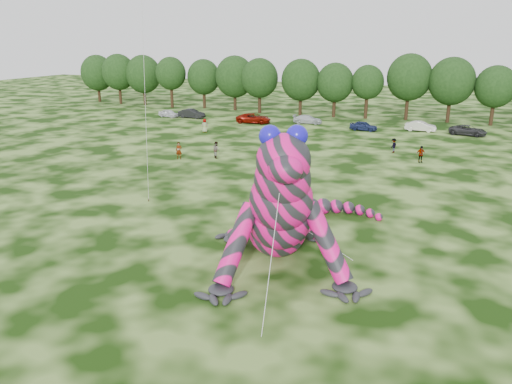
{
  "coord_description": "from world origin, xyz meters",
  "views": [
    {
      "loc": [
        15.31,
        -25.92,
        12.85
      ],
      "look_at": [
        4.59,
        0.49,
        4.0
      ],
      "focal_mm": 35.0,
      "sensor_mm": 36.0,
      "label": 1
    }
  ],
  "objects_px": {
    "tree_2": "(144,80)",
    "spectator_1": "(216,150)",
    "tree_5": "(235,83)",
    "car_2": "(254,118)",
    "tree_0": "(98,78)",
    "tree_6": "(260,86)",
    "tree_1": "(119,79)",
    "car_5": "(421,126)",
    "tree_4": "(204,84)",
    "spectator_4": "(205,126)",
    "tree_11": "(451,90)",
    "tree_3": "(171,82)",
    "car_6": "(468,130)",
    "spectator_3": "(421,154)",
    "car_4": "(364,126)",
    "tree_8": "(335,90)",
    "tree_12": "(494,96)",
    "car_1": "(192,114)",
    "car_0": "(169,113)",
    "spectator_0": "(179,151)",
    "tree_7": "(301,87)",
    "inflatable_gecko": "(276,184)",
    "tree_9": "(367,92)",
    "car_3": "(308,119)",
    "spectator_2": "(393,145)",
    "tree_10": "(408,87)"
  },
  "relations": [
    {
      "from": "tree_4",
      "to": "tree_5",
      "type": "bearing_deg",
      "value": -2.43
    },
    {
      "from": "tree_0",
      "to": "car_1",
      "type": "relative_size",
      "value": 2.1
    },
    {
      "from": "tree_1",
      "to": "car_5",
      "type": "xyz_separation_m",
      "value": [
        58.84,
        -9.53,
        -4.2
      ]
    },
    {
      "from": "tree_11",
      "to": "car_1",
      "type": "distance_m",
      "value": 41.43
    },
    {
      "from": "tree_11",
      "to": "car_1",
      "type": "bearing_deg",
      "value": -164.17
    },
    {
      "from": "tree_4",
      "to": "inflatable_gecko",
      "type": "bearing_deg",
      "value": -58.45
    },
    {
      "from": "inflatable_gecko",
      "to": "tree_6",
      "type": "bearing_deg",
      "value": 88.24
    },
    {
      "from": "spectator_0",
      "to": "spectator_4",
      "type": "xyz_separation_m",
      "value": [
        -4.97,
        15.55,
        0.01
      ]
    },
    {
      "from": "tree_4",
      "to": "spectator_4",
      "type": "distance_m",
      "value": 25.7
    },
    {
      "from": "car_6",
      "to": "spectator_3",
      "type": "xyz_separation_m",
      "value": [
        -4.71,
        -18.76,
        0.22
      ]
    },
    {
      "from": "spectator_1",
      "to": "tree_3",
      "type": "bearing_deg",
      "value": -7.56
    },
    {
      "from": "tree_7",
      "to": "spectator_1",
      "type": "distance_m",
      "value": 34.38
    },
    {
      "from": "tree_11",
      "to": "car_2",
      "type": "distance_m",
      "value": 30.92
    },
    {
      "from": "inflatable_gecko",
      "to": "tree_6",
      "type": "relative_size",
      "value": 1.83
    },
    {
      "from": "tree_0",
      "to": "spectator_3",
      "type": "distance_m",
      "value": 73.25
    },
    {
      "from": "tree_6",
      "to": "tree_11",
      "type": "xyz_separation_m",
      "value": [
        31.34,
        1.51,
        0.29
      ]
    },
    {
      "from": "spectator_1",
      "to": "tree_10",
      "type": "bearing_deg",
      "value": -69.95
    },
    {
      "from": "tree_8",
      "to": "spectator_1",
      "type": "bearing_deg",
      "value": -98.19
    },
    {
      "from": "tree_1",
      "to": "tree_8",
      "type": "distance_m",
      "value": 44.15
    },
    {
      "from": "tree_11",
      "to": "car_5",
      "type": "xyz_separation_m",
      "value": [
        -3.3,
        -9.67,
        -4.33
      ]
    },
    {
      "from": "tree_0",
      "to": "tree_6",
      "type": "bearing_deg",
      "value": -3.94
    },
    {
      "from": "car_5",
      "to": "tree_12",
      "type": "bearing_deg",
      "value": -42.88
    },
    {
      "from": "tree_8",
      "to": "tree_12",
      "type": "height_order",
      "value": "tree_12"
    },
    {
      "from": "tree_7",
      "to": "car_6",
      "type": "distance_m",
      "value": 28.62
    },
    {
      "from": "tree_9",
      "to": "car_6",
      "type": "distance_m",
      "value": 18.76
    },
    {
      "from": "tree_8",
      "to": "car_6",
      "type": "xyz_separation_m",
      "value": [
        20.98,
        -9.24,
        -3.79
      ]
    },
    {
      "from": "tree_2",
      "to": "car_1",
      "type": "relative_size",
      "value": 2.13
    },
    {
      "from": "car_4",
      "to": "car_6",
      "type": "xyz_separation_m",
      "value": [
        13.95,
        1.67,
        0.02
      ]
    },
    {
      "from": "car_3",
      "to": "spectator_0",
      "type": "distance_m",
      "value": 28.96
    },
    {
      "from": "tree_8",
      "to": "tree_11",
      "type": "distance_m",
      "value": 18.05
    },
    {
      "from": "tree_2",
      "to": "spectator_1",
      "type": "relative_size",
      "value": 5.16
    },
    {
      "from": "tree_1",
      "to": "tree_12",
      "type": "distance_m",
      "value": 68.37
    },
    {
      "from": "tree_8",
      "to": "tree_12",
      "type": "bearing_deg",
      "value": 1.78
    },
    {
      "from": "tree_4",
      "to": "tree_8",
      "type": "height_order",
      "value": "tree_4"
    },
    {
      "from": "tree_1",
      "to": "tree_0",
      "type": "bearing_deg",
      "value": 169.21
    },
    {
      "from": "car_0",
      "to": "tree_6",
      "type": "bearing_deg",
      "value": -40.9
    },
    {
      "from": "car_1",
      "to": "spectator_2",
      "type": "relative_size",
      "value": 2.7
    },
    {
      "from": "tree_5",
      "to": "car_2",
      "type": "height_order",
      "value": "tree_5"
    },
    {
      "from": "tree_0",
      "to": "spectator_0",
      "type": "xyz_separation_m",
      "value": [
        41.78,
        -38.57,
        -3.81
      ]
    },
    {
      "from": "spectator_1",
      "to": "spectator_0",
      "type": "bearing_deg",
      "value": 73.46
    },
    {
      "from": "tree_1",
      "to": "car_2",
      "type": "xyz_separation_m",
      "value": [
        33.99,
        -11.92,
        -4.15
      ]
    },
    {
      "from": "inflatable_gecko",
      "to": "tree_0",
      "type": "relative_size",
      "value": 1.83
    },
    {
      "from": "spectator_0",
      "to": "spectator_4",
      "type": "relative_size",
      "value": 0.99
    },
    {
      "from": "spectator_3",
      "to": "spectator_1",
      "type": "relative_size",
      "value": 0.97
    },
    {
      "from": "spectator_4",
      "to": "car_0",
      "type": "bearing_deg",
      "value": -60.48
    },
    {
      "from": "tree_0",
      "to": "car_5",
      "type": "distance_m",
      "value": 66.04
    },
    {
      "from": "tree_11",
      "to": "tree_3",
      "type": "bearing_deg",
      "value": -178.7
    },
    {
      "from": "inflatable_gecko",
      "to": "car_2",
      "type": "bearing_deg",
      "value": 89.55
    },
    {
      "from": "car_2",
      "to": "spectator_1",
      "type": "bearing_deg",
      "value": -176.36
    },
    {
      "from": "tree_4",
      "to": "car_5",
      "type": "bearing_deg",
      "value": -14.25
    }
  ]
}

